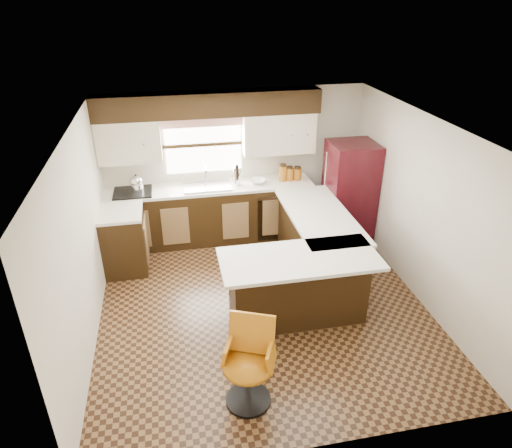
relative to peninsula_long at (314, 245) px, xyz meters
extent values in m
plane|color=#49301A|center=(-0.90, -0.62, -0.45)|extent=(4.40, 4.40, 0.00)
plane|color=silver|center=(-0.90, -0.62, 1.95)|extent=(4.40, 4.40, 0.00)
plane|color=beige|center=(-0.90, 1.58, 0.75)|extent=(4.40, 0.00, 4.40)
plane|color=beige|center=(-0.90, -2.83, 0.75)|extent=(4.40, 0.00, 4.40)
plane|color=beige|center=(-3.00, -0.62, 0.75)|extent=(0.00, 4.40, 4.40)
plane|color=beige|center=(1.20, -0.62, 0.75)|extent=(0.00, 4.40, 4.40)
cube|color=black|center=(-1.35, 1.28, 0.00)|extent=(3.30, 0.60, 0.90)
cube|color=black|center=(-2.70, 0.62, 0.00)|extent=(0.60, 0.70, 0.90)
cube|color=silver|center=(-1.35, 1.28, 0.47)|extent=(3.30, 0.60, 0.04)
cube|color=silver|center=(-2.70, 0.62, 0.47)|extent=(0.60, 0.70, 0.04)
cube|color=black|center=(-1.30, 1.40, 1.77)|extent=(3.40, 0.35, 0.36)
cube|color=beige|center=(-2.52, 1.40, 1.27)|extent=(0.94, 0.35, 0.64)
cube|color=beige|center=(-0.22, 1.40, 1.27)|extent=(1.14, 0.35, 0.64)
cube|color=white|center=(-1.40, 1.56, 1.10)|extent=(1.20, 0.02, 0.90)
cube|color=#D19B93|center=(-1.40, 1.52, 1.49)|extent=(1.30, 0.06, 0.18)
cube|color=#B2B2B7|center=(-1.40, 1.25, 0.51)|extent=(0.75, 0.45, 0.03)
cube|color=black|center=(-0.35, 0.99, -0.02)|extent=(0.58, 0.03, 0.78)
cube|color=black|center=(-2.55, 1.25, 0.51)|extent=(0.58, 0.50, 0.02)
cube|color=black|center=(0.00, 0.00, 0.00)|extent=(0.60, 1.95, 0.90)
cube|color=black|center=(-0.53, -0.97, 0.00)|extent=(1.65, 0.60, 0.90)
cube|color=silver|center=(0.05, 0.00, 0.47)|extent=(0.84, 1.95, 0.04)
cube|color=silver|center=(-0.55, -1.06, 0.47)|extent=(1.89, 0.84, 0.04)
cube|color=#38090F|center=(0.82, 0.83, 0.38)|extent=(0.71, 0.68, 1.66)
cylinder|color=silver|center=(-0.91, 1.28, 0.64)|extent=(0.13, 0.13, 0.30)
imported|color=white|center=(-0.58, 1.28, 0.53)|extent=(0.29, 0.29, 0.06)
cylinder|color=#995815|center=(-0.16, 1.30, 0.62)|extent=(0.13, 0.13, 0.25)
cylinder|color=#995815|center=(-0.04, 1.30, 0.60)|extent=(0.13, 0.13, 0.21)
cylinder|color=#995815|center=(0.09, 1.30, 0.59)|extent=(0.14, 0.14, 0.19)
camera|label=1|loc=(-1.94, -5.44, 3.32)|focal=32.00mm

